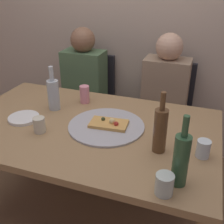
% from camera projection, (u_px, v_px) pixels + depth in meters
% --- Properties ---
extents(ground_plane, '(8.00, 8.00, 0.00)m').
position_uv_depth(ground_plane, '(90.00, 215.00, 1.99)').
color(ground_plane, brown).
extents(back_wall, '(6.00, 0.10, 2.60)m').
position_uv_depth(back_wall, '(137.00, 8.00, 2.34)').
color(back_wall, '#BCA893').
rests_on(back_wall, ground_plane).
extents(dining_table, '(1.55, 0.96, 0.75)m').
position_uv_depth(dining_table, '(86.00, 136.00, 1.68)').
color(dining_table, '#99754C').
rests_on(dining_table, ground_plane).
extents(pizza_tray, '(0.45, 0.45, 0.01)m').
position_uv_depth(pizza_tray, '(106.00, 126.00, 1.63)').
color(pizza_tray, '#ADADB2').
rests_on(pizza_tray, dining_table).
extents(pizza_slice_last, '(0.23, 0.15, 0.05)m').
position_uv_depth(pizza_slice_last, '(109.00, 123.00, 1.62)').
color(pizza_slice_last, tan).
rests_on(pizza_slice_last, pizza_tray).
extents(wine_bottle, '(0.07, 0.07, 0.32)m').
position_uv_depth(wine_bottle, '(160.00, 129.00, 1.36)').
color(wine_bottle, brown).
rests_on(wine_bottle, dining_table).
extents(beer_bottle, '(0.08, 0.08, 0.29)m').
position_uv_depth(beer_bottle, '(53.00, 94.00, 1.79)').
color(beer_bottle, '#B2BCC1').
rests_on(beer_bottle, dining_table).
extents(water_bottle, '(0.07, 0.07, 0.33)m').
position_uv_depth(water_bottle, '(181.00, 159.00, 1.14)').
color(water_bottle, '#2D5133').
rests_on(water_bottle, dining_table).
extents(tumbler_near, '(0.07, 0.07, 0.09)m').
position_uv_depth(tumbler_near, '(39.00, 125.00, 1.56)').
color(tumbler_near, beige).
rests_on(tumbler_near, dining_table).
extents(tumbler_far, '(0.08, 0.08, 0.09)m').
position_uv_depth(tumbler_far, '(164.00, 184.00, 1.12)').
color(tumbler_far, '#B7C6BC').
rests_on(tumbler_far, dining_table).
extents(wine_glass, '(0.07, 0.07, 0.09)m').
position_uv_depth(wine_glass, '(203.00, 149.00, 1.35)').
color(wine_glass, silver).
rests_on(wine_glass, dining_table).
extents(soda_can, '(0.07, 0.07, 0.12)m').
position_uv_depth(soda_can, '(85.00, 94.00, 1.91)').
color(soda_can, pink).
rests_on(soda_can, dining_table).
extents(plate_stack, '(0.19, 0.19, 0.02)m').
position_uv_depth(plate_stack, '(24.00, 118.00, 1.71)').
color(plate_stack, white).
rests_on(plate_stack, dining_table).
extents(chair_left, '(0.44, 0.44, 0.90)m').
position_uv_depth(chair_left, '(88.00, 97.00, 2.61)').
color(chair_left, black).
rests_on(chair_left, ground_plane).
extents(chair_right, '(0.44, 0.44, 0.90)m').
position_uv_depth(chair_right, '(165.00, 108.00, 2.39)').
color(chair_right, black).
rests_on(chair_right, ground_plane).
extents(guest_in_sweater, '(0.36, 0.56, 1.17)m').
position_uv_depth(guest_in_sweater, '(81.00, 90.00, 2.42)').
color(guest_in_sweater, '#4C6B47').
rests_on(guest_in_sweater, ground_plane).
extents(guest_in_beanie, '(0.36, 0.56, 1.17)m').
position_uv_depth(guest_in_beanie, '(163.00, 102.00, 2.21)').
color(guest_in_beanie, '#937A60').
rests_on(guest_in_beanie, ground_plane).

